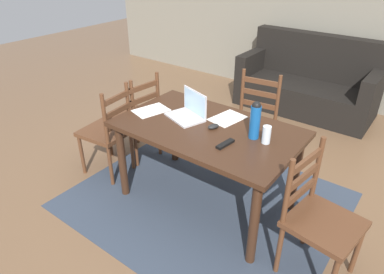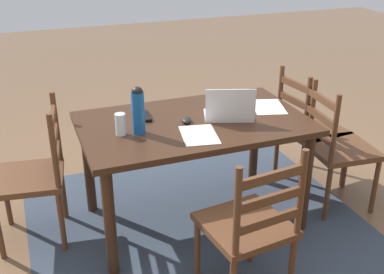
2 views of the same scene
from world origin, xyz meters
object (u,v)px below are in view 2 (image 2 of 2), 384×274
drinking_glass (120,124)px  water_bottle (138,109)px  chair_left_far (336,148)px  laptop (229,111)px  chair_left_near (309,130)px  dining_table (194,135)px  chair_far_head (249,227)px  tv_remote (147,116)px  chair_right_near (34,176)px  computer_mouse (186,120)px

drinking_glass → water_bottle: bearing=171.9°
chair_left_far → laptop: 0.89m
drinking_glass → laptop: bearing=179.4°
chair_left_near → water_bottle: bearing=9.6°
dining_table → chair_far_head: bearing=90.4°
dining_table → tv_remote: bearing=-30.5°
chair_far_head → laptop: (-0.22, -0.76, 0.36)m
chair_far_head → chair_left_near: 1.43m
chair_left_far → tv_remote: bearing=-14.5°
chair_right_near → chair_left_near: 2.06m
chair_right_near → dining_table: bearing=170.5°
chair_left_far → dining_table: bearing=-9.7°
chair_left_far → chair_left_near: same height
water_bottle → chair_far_head: bearing=117.4°
chair_far_head → laptop: bearing=-106.2°
water_bottle → tv_remote: size_ratio=1.76×
chair_left_far → tv_remote: size_ratio=5.59×
chair_right_near → drinking_glass: 0.68m
water_bottle → tv_remote: (-0.11, -0.23, -0.15)m
chair_right_near → drinking_glass: bearing=157.4°
chair_left_near → tv_remote: bearing=0.6°
dining_table → computer_mouse: bearing=6.9°
dining_table → chair_far_head: (-0.01, 0.82, -0.20)m
chair_right_near → water_bottle: water_bottle is taller
laptop → tv_remote: laptop is taller
laptop → computer_mouse: (0.28, -0.05, -0.04)m
laptop → water_bottle: size_ratio=1.25×
chair_left_near → computer_mouse: chair_left_near is taller
chair_far_head → water_bottle: 0.96m
drinking_glass → tv_remote: (-0.22, -0.21, -0.06)m
water_bottle → computer_mouse: (-0.33, -0.06, -0.14)m
chair_right_near → chair_far_head: bearing=136.2°
chair_right_near → laptop: laptop is taller
chair_right_near → drinking_glass: chair_right_near is taller
chair_far_head → water_bottle: size_ratio=3.18×
chair_far_head → computer_mouse: chair_far_head is taller
chair_far_head → computer_mouse: bearing=-85.8°
chair_right_near → drinking_glass: size_ratio=6.94×
chair_right_near → chair_left_near: bearing=-180.0°
chair_far_head → water_bottle: (0.39, -0.75, 0.45)m
water_bottle → tv_remote: bearing=-116.3°
tv_remote → laptop: bearing=-16.3°
chair_far_head → chair_left_far: same height
chair_far_head → computer_mouse: 0.87m
water_bottle → tv_remote: water_bottle is taller
chair_far_head → laptop: laptop is taller
dining_table → computer_mouse: 0.13m
dining_table → tv_remote: (0.27, -0.16, 0.11)m
chair_left_near → computer_mouse: bearing=9.5°
chair_left_near → drinking_glass: chair_left_near is taller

